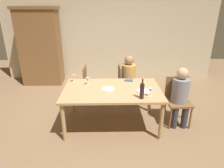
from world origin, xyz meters
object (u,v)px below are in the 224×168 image
(armoire_cabinet, at_px, (40,47))
(wine_glass_near_right, at_px, (73,77))
(person_man_bearded, at_px, (180,93))
(handbag, at_px, (109,98))
(dinner_plate_host, at_px, (108,89))
(wine_bottle_tall_green, at_px, (142,90))
(chair_far_right, at_px, (123,79))
(chair_far_left, at_px, (90,82))
(person_woman_host, at_px, (130,76))
(wine_glass_near_left, at_px, (87,80))
(dinner_plate_guest_left, at_px, (143,91))
(wine_glass_centre, at_px, (150,91))
(dining_table, at_px, (112,93))
(chair_right_end, at_px, (178,97))

(armoire_cabinet, distance_m, wine_glass_near_right, 2.30)
(person_man_bearded, relative_size, handbag, 4.12)
(dinner_plate_host, bearing_deg, wine_bottle_tall_green, -34.91)
(chair_far_right, bearing_deg, chair_far_left, -90.00)
(chair_far_right, bearing_deg, person_woman_host, 90.00)
(wine_glass_near_left, distance_m, dinner_plate_guest_left, 1.09)
(person_man_bearded, height_order, wine_glass_centre, person_man_bearded)
(person_man_bearded, xyz_separation_m, dinner_plate_host, (-1.35, 0.01, 0.10))
(wine_glass_near_left, distance_m, handbag, 1.12)
(wine_bottle_tall_green, bearing_deg, person_man_bearded, 25.20)
(chair_far_right, xyz_separation_m, person_woman_host, (0.15, -0.00, 0.07))
(dining_table, distance_m, handbag, 1.10)
(chair_far_left, xyz_separation_m, wine_bottle_tall_green, (0.98, -1.34, 0.37))
(wine_bottle_tall_green, relative_size, wine_glass_near_right, 2.31)
(chair_far_left, bearing_deg, dinner_plate_guest_left, 45.05)
(chair_far_right, relative_size, dinner_plate_host, 3.91)
(armoire_cabinet, distance_m, wine_glass_near_left, 2.60)
(wine_glass_centre, xyz_separation_m, handbag, (-0.69, 1.27, -0.75))
(person_woman_host, bearing_deg, wine_glass_near_right, -65.05)
(person_man_bearded, bearing_deg, dining_table, -1.16)
(dining_table, bearing_deg, handbag, 93.37)
(dining_table, distance_m, wine_glass_near_right, 0.88)
(wine_glass_centre, xyz_separation_m, wine_glass_near_right, (-1.41, 0.71, 0.00))
(armoire_cabinet, xyz_separation_m, chair_far_left, (1.51, -1.37, -0.56))
(chair_right_end, distance_m, wine_glass_centre, 0.83)
(chair_far_right, height_order, wine_glass_near_left, chair_far_right)
(person_woman_host, distance_m, wine_bottle_tall_green, 1.36)
(wine_bottle_tall_green, bearing_deg, wine_glass_near_right, 147.93)
(handbag, bearing_deg, wine_glass_centre, -61.29)
(person_man_bearded, xyz_separation_m, handbag, (-1.34, 0.97, -0.56))
(dining_table, height_order, person_man_bearded, person_man_bearded)
(chair_right_end, relative_size, dinner_plate_host, 3.91)
(dining_table, bearing_deg, armoire_cabinet, 130.90)
(wine_glass_near_right, bearing_deg, dining_table, -26.55)
(dining_table, xyz_separation_m, person_man_bearded, (1.28, -0.03, -0.01))
(wine_bottle_tall_green, bearing_deg, person_woman_host, 92.27)
(dining_table, bearing_deg, wine_glass_near_right, 153.45)
(wine_bottle_tall_green, bearing_deg, chair_far_left, 126.08)
(dinner_plate_guest_left, bearing_deg, dining_table, 168.53)
(dining_table, height_order, wine_glass_near_right, wine_glass_near_right)
(wine_glass_near_right, xyz_separation_m, handbag, (0.71, 0.56, -0.75))
(chair_right_end, height_order, person_woman_host, person_woman_host)
(armoire_cabinet, height_order, person_woman_host, armoire_cabinet)
(wine_bottle_tall_green, relative_size, wine_glass_near_left, 2.31)
(wine_glass_near_left, bearing_deg, wine_bottle_tall_green, -32.95)
(person_woman_host, relative_size, handbag, 4.13)
(dining_table, distance_m, chair_far_left, 1.07)
(chair_right_end, xyz_separation_m, wine_glass_near_left, (-1.75, 0.13, 0.33))
(person_woman_host, distance_m, wine_glass_near_left, 1.17)
(armoire_cabinet, height_order, dining_table, armoire_cabinet)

